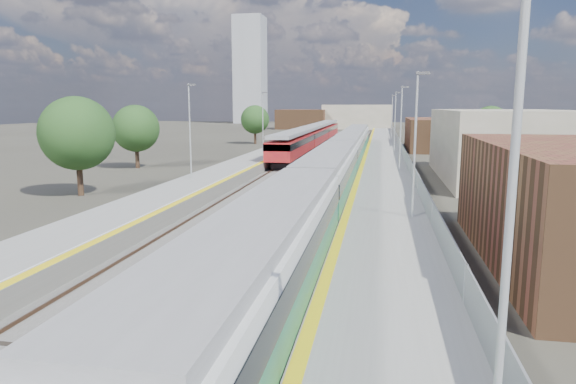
# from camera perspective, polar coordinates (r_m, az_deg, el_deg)

# --- Properties ---
(ground) EXTENTS (320.00, 320.00, 0.00)m
(ground) POSITION_cam_1_polar(r_m,az_deg,el_deg) (55.85, 5.16, 2.55)
(ground) COLOR #47443A
(ground) RESTS_ON ground
(ballast_bed) EXTENTS (10.50, 155.00, 0.06)m
(ballast_bed) POSITION_cam_1_polar(r_m,az_deg,el_deg) (58.55, 3.18, 2.93)
(ballast_bed) COLOR #565451
(ballast_bed) RESTS_ON ground
(tracks) EXTENTS (8.96, 160.00, 0.17)m
(tracks) POSITION_cam_1_polar(r_m,az_deg,el_deg) (60.13, 3.94, 3.17)
(tracks) COLOR #4C3323
(tracks) RESTS_ON ground
(platform_right) EXTENTS (4.70, 155.00, 8.52)m
(platform_right) POSITION_cam_1_polar(r_m,az_deg,el_deg) (58.05, 10.59, 3.23)
(platform_right) COLOR slate
(platform_right) RESTS_ON ground
(platform_left) EXTENTS (4.30, 155.00, 8.52)m
(platform_left) POSITION_cam_1_polar(r_m,az_deg,el_deg) (59.69, -3.32, 3.53)
(platform_left) COLOR slate
(platform_left) RESTS_ON ground
(buildings) EXTENTS (72.00, 185.50, 40.00)m
(buildings) POSITION_cam_1_polar(r_m,az_deg,el_deg) (145.69, 1.15, 11.13)
(buildings) COLOR brown
(buildings) RESTS_ON ground
(green_train) EXTENTS (2.87, 79.88, 3.16)m
(green_train) POSITION_cam_1_polar(r_m,az_deg,el_deg) (44.82, 5.88, 3.67)
(green_train) COLOR black
(green_train) RESTS_ON ground
(red_train) EXTENTS (2.87, 58.15, 3.62)m
(red_train) POSITION_cam_1_polar(r_m,az_deg,el_deg) (80.86, 2.85, 6.27)
(red_train) COLOR black
(red_train) RESTS_ON ground
(tree_a) EXTENTS (5.54, 5.54, 7.51)m
(tree_a) POSITION_cam_1_polar(r_m,az_deg,el_deg) (41.87, -22.40, 6.03)
(tree_a) COLOR #382619
(tree_a) RESTS_ON ground
(tree_b) EXTENTS (5.08, 5.08, 6.89)m
(tree_b) POSITION_cam_1_polar(r_m,az_deg,el_deg) (58.51, -16.55, 6.78)
(tree_b) COLOR #382619
(tree_b) RESTS_ON ground
(tree_c) EXTENTS (5.06, 5.06, 6.86)m
(tree_c) POSITION_cam_1_polar(r_m,az_deg,el_deg) (92.47, -3.69, 8.03)
(tree_c) COLOR #382619
(tree_c) RESTS_ON ground
(tree_d) EXTENTS (5.00, 5.00, 6.77)m
(tree_d) POSITION_cam_1_polar(r_m,az_deg,el_deg) (73.58, 21.55, 6.95)
(tree_d) COLOR #382619
(tree_d) RESTS_ON ground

